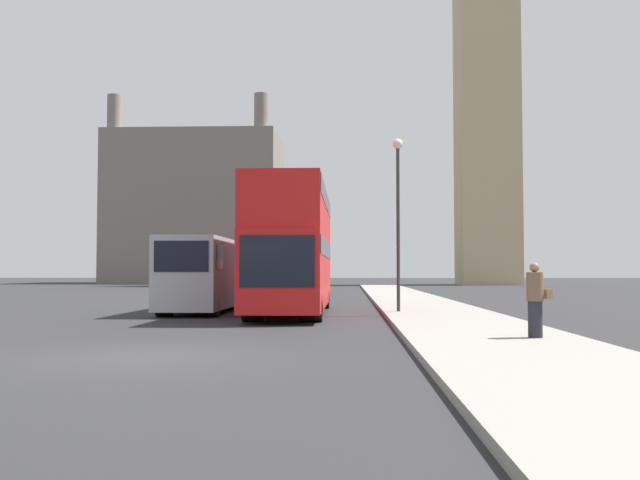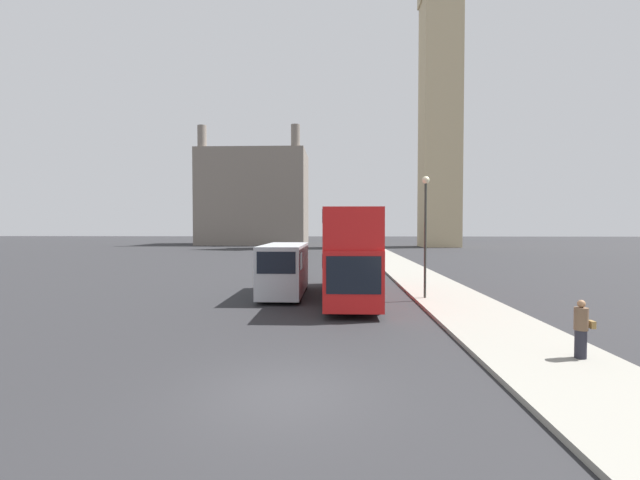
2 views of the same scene
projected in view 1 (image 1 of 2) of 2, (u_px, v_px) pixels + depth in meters
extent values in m
plane|color=#28282B|center=(138.00, 357.00, 12.81)|extent=(300.00, 300.00, 0.00)
cube|color=gray|center=(525.00, 354.00, 12.54)|extent=(3.80, 120.00, 0.15)
cube|color=tan|center=(486.00, 93.00, 82.02)|extent=(6.59, 6.59, 44.17)
cube|color=slate|center=(197.00, 210.00, 92.59)|extent=(21.31, 14.29, 19.00)
cylinder|color=slate|center=(114.00, 112.00, 87.39)|extent=(1.72, 1.72, 4.18)
cylinder|color=slate|center=(261.00, 111.00, 86.67)|extent=(1.72, 1.72, 4.18)
cube|color=red|center=(293.00, 272.00, 25.59)|extent=(2.41, 11.24, 2.45)
cube|color=red|center=(293.00, 214.00, 25.68)|extent=(2.41, 11.02, 1.72)
cube|color=black|center=(293.00, 249.00, 25.62)|extent=(2.45, 10.79, 0.55)
cube|color=black|center=(293.00, 200.00, 25.70)|extent=(2.45, 10.57, 0.55)
cube|color=black|center=(277.00, 261.00, 19.97)|extent=(2.12, 0.03, 1.47)
cylinder|color=black|center=(254.00, 304.00, 21.65)|extent=(0.68, 1.08, 1.08)
cylinder|color=black|center=(311.00, 304.00, 21.58)|extent=(0.68, 1.08, 1.08)
cylinder|color=black|center=(279.00, 295.00, 29.51)|extent=(0.68, 1.08, 1.08)
cylinder|color=black|center=(321.00, 295.00, 29.44)|extent=(0.68, 1.08, 1.08)
cube|color=#B2B7BC|center=(201.00, 273.00, 26.28)|extent=(2.12, 6.20, 2.55)
cube|color=black|center=(181.00, 256.00, 23.20)|extent=(1.80, 0.02, 1.02)
cube|color=black|center=(189.00, 257.00, 24.29)|extent=(2.15, 1.12, 0.82)
cylinder|color=black|center=(165.00, 306.00, 24.16)|extent=(0.53, 0.69, 0.69)
cylinder|color=black|center=(211.00, 306.00, 24.10)|extent=(0.53, 0.69, 0.69)
cylinder|color=black|center=(192.00, 301.00, 28.36)|extent=(0.53, 0.69, 0.69)
cylinder|color=black|center=(231.00, 301.00, 28.30)|extent=(0.53, 0.69, 0.69)
cylinder|color=#23232D|center=(535.00, 319.00, 14.92)|extent=(0.30, 0.30, 0.76)
cylinder|color=brown|center=(535.00, 287.00, 14.95)|extent=(0.35, 0.35, 0.60)
sphere|color=#9E704C|center=(535.00, 267.00, 14.97)|extent=(0.21, 0.21, 0.21)
cube|color=olive|center=(548.00, 294.00, 14.93)|extent=(0.12, 0.24, 0.20)
cylinder|color=#2D332D|center=(398.00, 230.00, 24.78)|extent=(0.12, 0.12, 5.67)
sphere|color=beige|center=(398.00, 144.00, 24.91)|extent=(0.36, 0.36, 0.36)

